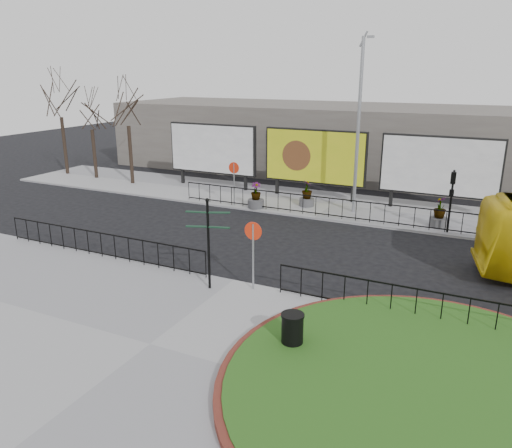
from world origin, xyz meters
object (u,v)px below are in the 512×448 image
Objects in this scene: billboard_mid at (315,157)px; litter_bin at (292,332)px; fingerpost_sign at (208,235)px; planter_b at (307,195)px; lamp_post at (359,124)px; planter_a at (256,198)px; planter_c at (439,215)px.

litter_bin is at bearing -72.44° from billboard_mid.
planter_b is (-0.77, 12.00, -1.36)m from fingerpost_sign.
billboard_mid is at bearing 107.56° from litter_bin.
lamp_post is at bearing -33.25° from billboard_mid.
billboard_mid is 0.67× the size of lamp_post.
fingerpost_sign reaches higher than planter_a.
billboard_mid is 17.38m from litter_bin.
planter_b is (-4.91, 14.50, 0.08)m from litter_bin.
planter_a is (-7.34, 12.90, 0.01)m from litter_bin.
planter_b is at bearing 180.00° from lamp_post.
planter_c is (7.50, -2.85, -1.87)m from billboard_mid.
billboard_mid is 4.12× the size of planter_c.
planter_c is (9.63, 0.72, 0.06)m from planter_a.
fingerpost_sign is 2.18× the size of planter_c.
planter_a is at bearing -175.70° from planter_c.
lamp_post is 6.80m from planter_a.
billboard_mid is at bearing 78.95° from fingerpost_sign.
planter_a is 0.97× the size of planter_b.
billboard_mid reaches higher than planter_b.
fingerpost_sign reaches higher than planter_b.
planter_c is at bearing -20.79° from billboard_mid.
lamp_post is 8.63× the size of litter_bin.
lamp_post is 4.90m from planter_b.
billboard_mid is 14.02m from fingerpost_sign.
planter_b is (0.30, -1.97, -1.86)m from billboard_mid.
fingerpost_sign reaches higher than planter_c.
planter_b is (-2.71, 0.00, -4.09)m from lamp_post.
billboard_mid is 8.24m from planter_c.
fingerpost_sign is 2.26× the size of planter_a.
lamp_post reaches higher than planter_a.
planter_c reaches higher than litter_bin.
planter_b is (2.43, 1.60, 0.07)m from planter_a.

